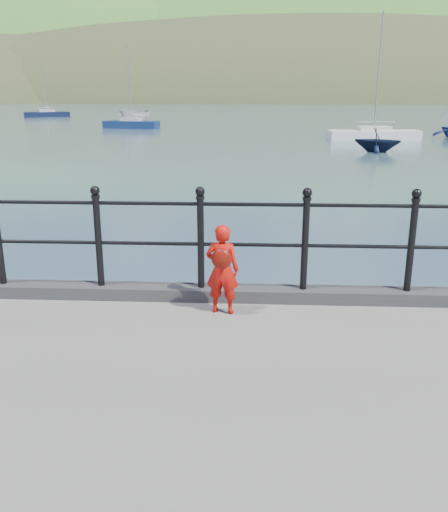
# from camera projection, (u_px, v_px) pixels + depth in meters

# --- Properties ---
(ground) EXTENTS (600.00, 600.00, 0.00)m
(ground) POSITION_uv_depth(u_px,v_px,m) (157.00, 366.00, 6.93)
(ground) COLOR #2D4251
(ground) RESTS_ON ground
(kerb) EXTENTS (60.00, 0.30, 0.15)m
(kerb) POSITION_uv_depth(u_px,v_px,m) (151.00, 292.00, 6.47)
(kerb) COLOR #28282B
(kerb) RESTS_ON quay
(railing) EXTENTS (18.11, 0.11, 1.20)m
(railing) POSITION_uv_depth(u_px,v_px,m) (149.00, 231.00, 6.25)
(railing) COLOR black
(railing) RESTS_ON kerb
(far_shore) EXTENTS (830.00, 200.00, 156.00)m
(far_shore) POSITION_uv_depth(u_px,v_px,m) (337.00, 153.00, 240.30)
(far_shore) COLOR #333A21
(far_shore) RESTS_ON ground
(child) EXTENTS (0.41, 0.34, 1.01)m
(child) POSITION_uv_depth(u_px,v_px,m) (222.00, 269.00, 5.91)
(child) COLOR red
(child) RESTS_ON quay
(launch_white) EXTENTS (3.22, 4.98, 1.80)m
(launch_white) POSITION_uv_depth(u_px,v_px,m) (135.00, 118.00, 53.06)
(launch_white) COLOR beige
(launch_white) RESTS_ON ground
(launch_navy) EXTENTS (3.23, 3.02, 1.38)m
(launch_navy) POSITION_uv_depth(u_px,v_px,m) (378.00, 140.00, 31.28)
(launch_navy) COLOR black
(launch_navy) RESTS_ON ground
(sailboat_near) EXTENTS (6.56, 2.25, 8.84)m
(sailboat_near) POSITION_uv_depth(u_px,v_px,m) (374.00, 136.00, 39.02)
(sailboat_near) COLOR white
(sailboat_near) RESTS_ON ground
(sailboat_port) EXTENTS (5.47, 2.62, 7.72)m
(sailboat_port) POSITION_uv_depth(u_px,v_px,m) (131.00, 125.00, 51.67)
(sailboat_port) COLOR navy
(sailboat_port) RESTS_ON ground
(sailboat_left) EXTENTS (6.14, 4.39, 8.49)m
(sailboat_left) POSITION_uv_depth(u_px,v_px,m) (47.00, 115.00, 75.06)
(sailboat_left) COLOR black
(sailboat_left) RESTS_ON ground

